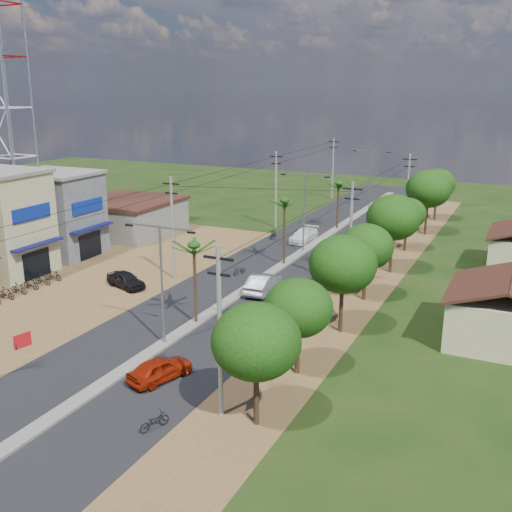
{
  "coord_description": "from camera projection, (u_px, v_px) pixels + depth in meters",
  "views": [
    {
      "loc": [
        20.89,
        -29.91,
        16.32
      ],
      "look_at": [
        0.8,
        12.21,
        3.0
      ],
      "focal_mm": 42.0,
      "sensor_mm": 36.0,
      "label": 1
    }
  ],
  "objects": [
    {
      "name": "median",
      "position": [
        275.0,
        270.0,
        54.68
      ],
      "size": [
        1.0,
        90.0,
        0.18
      ],
      "primitive_type": "cube",
      "color": "#605E56",
      "rests_on": "ground"
    },
    {
      "name": "palm_median_far",
      "position": [
        339.0,
        185.0,
        68.88
      ],
      "size": [
        2.0,
        2.0,
        5.85
      ],
      "color": "black",
      "rests_on": "ground"
    },
    {
      "name": "utility_pole_e_c",
      "position": [
        407.0,
        192.0,
        67.65
      ],
      "size": [
        1.6,
        0.24,
        9.0
      ],
      "color": "#605E56",
      "rests_on": "ground"
    },
    {
      "name": "dirt_lot_west",
      "position": [
        72.0,
        279.0,
        52.23
      ],
      "size": [
        18.0,
        46.0,
        0.04
      ],
      "primitive_type": "cube",
      "color": "brown",
      "rests_on": "ground"
    },
    {
      "name": "telecom_tower",
      "position": [
        2.0,
        55.0,
        57.16
      ],
      "size": [
        3.8,
        3.8,
        43.0
      ],
      "color": "gray",
      "rests_on": "ground"
    },
    {
      "name": "tree_east_d",
      "position": [
        366.0,
        247.0,
        46.15
      ],
      "size": [
        4.2,
        4.2,
        6.13
      ],
      "color": "black",
      "rests_on": "ground"
    },
    {
      "name": "tree_east_b",
      "position": [
        298.0,
        308.0,
        34.1
      ],
      "size": [
        4.0,
        4.0,
        5.83
      ],
      "color": "black",
      "rests_on": "ground"
    },
    {
      "name": "roadside_sign",
      "position": [
        23.0,
        341.0,
        38.52
      ],
      "size": [
        0.36,
        1.16,
        0.98
      ],
      "rotation": [
        0.0,
        0.0,
        -0.24
      ],
      "color": "#A30F15",
      "rests_on": "ground"
    },
    {
      "name": "tree_east_e",
      "position": [
        394.0,
        218.0,
        52.8
      ],
      "size": [
        4.8,
        4.8,
        7.14
      ],
      "color": "black",
      "rests_on": "ground"
    },
    {
      "name": "tree_east_a",
      "position": [
        256.0,
        341.0,
        28.71
      ],
      "size": [
        4.4,
        4.4,
        6.37
      ],
      "color": "black",
      "rests_on": "ground"
    },
    {
      "name": "streetlight_near",
      "position": [
        161.0,
        275.0,
        37.77
      ],
      "size": [
        5.1,
        0.18,
        8.0
      ],
      "color": "gray",
      "rests_on": "ground"
    },
    {
      "name": "utility_pole_w_b",
      "position": [
        173.0,
        226.0,
        51.09
      ],
      "size": [
        1.6,
        0.24,
        9.0
      ],
      "color": "#605E56",
      "rests_on": "ground"
    },
    {
      "name": "moto_rider_west_b",
      "position": [
        273.0,
        234.0,
        66.01
      ],
      "size": [
        0.5,
        1.64,
        0.98
      ],
      "primitive_type": "imported",
      "rotation": [
        0.0,
        0.0,
        0.02
      ],
      "color": "black",
      "rests_on": "ground"
    },
    {
      "name": "ground",
      "position": [
        165.0,
        345.0,
        39.08
      ],
      "size": [
        160.0,
        160.0,
        0.0
      ],
      "primitive_type": "plane",
      "color": "black",
      "rests_on": "ground"
    },
    {
      "name": "utility_pole_e_b",
      "position": [
        350.0,
        233.0,
        48.56
      ],
      "size": [
        1.6,
        0.24,
        9.0
      ],
      "color": "#605E56",
      "rests_on": "ground"
    },
    {
      "name": "palm_median_near",
      "position": [
        194.0,
        249.0,
        41.03
      ],
      "size": [
        2.0,
        2.0,
        6.15
      ],
      "color": "black",
      "rests_on": "ground"
    },
    {
      "name": "tree_east_c",
      "position": [
        343.0,
        264.0,
        39.81
      ],
      "size": [
        4.6,
        4.6,
        6.83
      ],
      "color": "black",
      "rests_on": "ground"
    },
    {
      "name": "utility_pole_w_d",
      "position": [
        333.0,
        167.0,
        88.41
      ],
      "size": [
        1.6,
        0.24,
        9.0
      ],
      "color": "#605E56",
      "rests_on": "ground"
    },
    {
      "name": "car_silver_mid",
      "position": [
        263.0,
        284.0,
        48.71
      ],
      "size": [
        1.99,
        4.86,
        1.57
      ],
      "primitive_type": "imported",
      "rotation": [
        0.0,
        0.0,
        3.21
      ],
      "color": "gray",
      "rests_on": "ground"
    },
    {
      "name": "car_red_near",
      "position": [
        160.0,
        369.0,
        34.21
      ],
      "size": [
        2.72,
        4.28,
        1.36
      ],
      "primitive_type": "imported",
      "rotation": [
        0.0,
        0.0,
        2.84
      ],
      "color": "maroon",
      "rests_on": "ground"
    },
    {
      "name": "low_shed",
      "position": [
        128.0,
        216.0,
        68.07
      ],
      "size": [
        10.4,
        10.4,
        3.95
      ],
      "color": "#605E56",
      "rests_on": "ground"
    },
    {
      "name": "car_white_far",
      "position": [
        304.0,
        236.0,
        64.74
      ],
      "size": [
        2.06,
        4.78,
        1.37
      ],
      "primitive_type": "imported",
      "rotation": [
        0.0,
        0.0,
        -0.03
      ],
      "color": "silver",
      "rests_on": "ground"
    },
    {
      "name": "house_east_near",
      "position": [
        508.0,
        308.0,
        38.82
      ],
      "size": [
        7.6,
        7.5,
        4.6
      ],
      "color": "tan",
      "rests_on": "ground"
    },
    {
      "name": "parked_scooter_row",
      "position": [
        0.0,
        296.0,
        46.73
      ],
      "size": [
        1.67,
        12.19,
        1.0
      ],
      "color": "black",
      "rests_on": "ground"
    },
    {
      "name": "dirt_shoulder_east",
      "position": [
        356.0,
        294.0,
        48.58
      ],
      "size": [
        5.0,
        90.0,
        0.03
      ],
      "primitive_type": "cube",
      "color": "brown",
      "rests_on": "ground"
    },
    {
      "name": "tree_east_g",
      "position": [
        429.0,
        189.0,
        66.57
      ],
      "size": [
        5.0,
        5.0,
        7.38
      ],
      "color": "black",
      "rests_on": "ground"
    },
    {
      "name": "streetlight_far",
      "position": [
        370.0,
        174.0,
        81.16
      ],
      "size": [
        5.1,
        0.18,
        8.0
      ],
      "color": "gray",
      "rests_on": "ground"
    },
    {
      "name": "car_parked_dark",
      "position": [
        126.0,
        280.0,
        49.94
      ],
      "size": [
        4.29,
        2.78,
        1.36
      ],
      "primitive_type": "imported",
      "rotation": [
        0.0,
        0.0,
        1.25
      ],
      "color": "black",
      "rests_on": "ground"
    },
    {
      "name": "utility_pole_w_c",
      "position": [
        276.0,
        188.0,
        70.18
      ],
      "size": [
        1.6,
        0.24,
        9.0
      ],
      "color": "#605E56",
      "rests_on": "ground"
    },
    {
      "name": "shophouse_grey",
      "position": [
        56.0,
        213.0,
        59.19
      ],
      "size": [
        9.0,
        6.4,
        8.3
      ],
      "color": "#4C4D53",
      "rests_on": "ground"
    },
    {
      "name": "moto_rider_east",
      "position": [
        154.0,
        422.0,
        29.34
      ],
      "size": [
        1.16,
        1.75,
        0.87
      ],
      "primitive_type": "imported",
      "rotation": [
        0.0,
        0.0,
        2.75
      ],
      "color": "black",
      "rests_on": "ground"
    },
    {
      "name": "tree_east_f",
      "position": [
        407.0,
        214.0,
        60.24
      ],
      "size": [
        3.8,
        3.8,
        5.52
      ],
      "color": "black",
      "rests_on": "ground"
    },
    {
      "name": "palm_median_mid",
      "position": [
        285.0,
        204.0,
        54.82
      ],
      "size": [
        2.0,
        2.0,
        6.55
      ],
      "color": "black",
      "rests_on": "ground"
    },
    {
      "name": "tree_east_h",
      "position": [
        437.0,
        184.0,
        73.8
      ],
      "size": [
        4.4,
        4.4,
        6.52
      ],
      "color": "black",
      "rests_on": "ground"
    },
    {
      "name": "streetlight_mid",
      "position": [
        304.0,
        206.0,
        59.47
      ],
      "size": [
        5.1,
        0.18,
        8.0
      ],
      "color": "gray",
      "rests_on": "ground"
    },
    {
      "name": "road",
      "position": [
        261.0,
        280.0,
        52.09
      ],
      "size": [
        12.0,
        110.0,
        0.04
      ],
      "primitive_type": "cube",
      "color": "black",
      "rests_on": "ground"
    },
    {
      "name": "utility_pole_e_a",
      "position": [
        220.0,
        329.0,
        29.46
      ],
      "size": [
        1.6,
        0.24,
        9.0
      ],
      "color": "#605E56",
      "rests_on": "ground"
    },
    {
      "name": "moto_rider_west_a",
      "position": [
        239.0,
        271.0,
        53.36
      ],
      "size": [
        0.87,
        1.62,
        0.81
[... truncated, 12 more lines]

